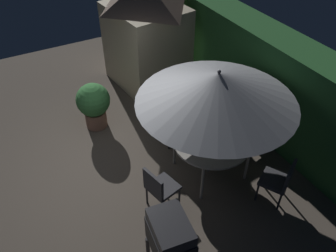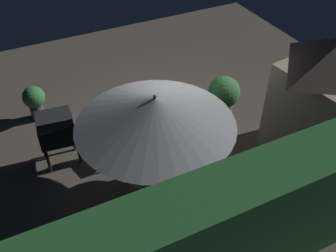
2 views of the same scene
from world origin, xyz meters
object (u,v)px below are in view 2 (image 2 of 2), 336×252
(chair_near_shed, at_px, (118,137))
(potted_plant_by_shed, at_px, (34,100))
(chair_toward_hedge, at_px, (198,214))
(chair_toward_house, at_px, (208,144))
(patio_table, at_px, (157,164))
(patio_umbrella, at_px, (155,112))
(chair_far_side, at_px, (110,222))
(potted_plant_by_grill, at_px, (224,95))
(bbq_grill, at_px, (56,129))
(garden_shed, at_px, (329,98))

(chair_near_shed, bearing_deg, potted_plant_by_shed, -58.81)
(chair_toward_hedge, relative_size, potted_plant_by_shed, 1.05)
(chair_toward_house, xyz_separation_m, potted_plant_by_shed, (2.79, -3.07, -0.01))
(chair_near_shed, bearing_deg, patio_table, 103.67)
(patio_umbrella, height_order, chair_near_shed, patio_umbrella)
(chair_toward_house, bearing_deg, chair_far_side, 20.63)
(chair_near_shed, xyz_separation_m, chair_toward_house, (-1.53, 0.99, 0.00))
(potted_plant_by_grill, bearing_deg, patio_umbrella, 31.25)
(bbq_grill, relative_size, potted_plant_by_grill, 1.13)
(potted_plant_by_shed, distance_m, potted_plant_by_grill, 4.35)
(chair_far_side, height_order, chair_toward_house, same)
(chair_toward_house, relative_size, potted_plant_by_shed, 1.05)
(garden_shed, distance_m, potted_plant_by_shed, 6.34)
(chair_far_side, distance_m, potted_plant_by_grill, 4.09)
(patio_umbrella, bearing_deg, potted_plant_by_shed, -64.81)
(garden_shed, bearing_deg, potted_plant_by_grill, -58.32)
(garden_shed, relative_size, bbq_grill, 2.21)
(patio_umbrella, bearing_deg, chair_far_side, 29.68)
(chair_toward_hedge, bearing_deg, bbq_grill, -59.77)
(patio_umbrella, xyz_separation_m, bbq_grill, (1.41, -1.63, -1.09))
(garden_shed, relative_size, chair_toward_house, 2.95)
(garden_shed, xyz_separation_m, potted_plant_by_grill, (1.14, -1.85, -0.75))
(garden_shed, bearing_deg, chair_toward_house, -15.99)
(chair_near_shed, distance_m, potted_plant_by_grill, 2.67)
(chair_toward_house, xyz_separation_m, potted_plant_by_grill, (-1.13, -1.19, 0.09))
(chair_toward_house, height_order, potted_plant_by_grill, potted_plant_by_grill)
(chair_toward_house, bearing_deg, patio_umbrella, 11.10)
(garden_shed, height_order, potted_plant_by_grill, garden_shed)
(chair_toward_house, bearing_deg, potted_plant_by_shed, -47.74)
(garden_shed, relative_size, patio_umbrella, 0.99)
(patio_table, height_order, potted_plant_by_grill, potted_plant_by_grill)
(garden_shed, xyz_separation_m, chair_far_side, (4.65, 0.24, -0.83))
(chair_toward_hedge, bearing_deg, chair_toward_house, -126.04)
(chair_toward_hedge, height_order, potted_plant_by_grill, potted_plant_by_grill)
(garden_shed, distance_m, chair_far_side, 4.73)
(garden_shed, bearing_deg, patio_table, -6.67)
(patio_umbrella, bearing_deg, chair_toward_house, -168.90)
(chair_near_shed, xyz_separation_m, potted_plant_by_shed, (1.26, -2.08, -0.01))
(bbq_grill, height_order, potted_plant_by_shed, bbq_grill)
(chair_far_side, bearing_deg, patio_umbrella, -150.32)
(chair_near_shed, relative_size, chair_toward_hedge, 1.00)
(potted_plant_by_grill, bearing_deg, chair_far_side, 30.74)
(potted_plant_by_grill, bearing_deg, patio_table, 31.25)
(chair_near_shed, relative_size, potted_plant_by_grill, 0.85)
(bbq_grill, bearing_deg, potted_plant_by_grill, 177.05)
(bbq_grill, bearing_deg, chair_far_side, 96.43)
(potted_plant_by_grill, bearing_deg, garden_shed, 121.68)
(chair_far_side, bearing_deg, garden_shed, -177.00)
(bbq_grill, relative_size, chair_toward_hedge, 1.33)
(chair_toward_hedge, bearing_deg, chair_near_shed, -77.78)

